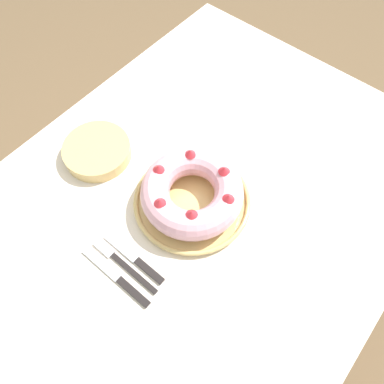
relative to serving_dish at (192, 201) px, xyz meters
The scene contains 8 objects.
ground_plane 0.73m from the serving_dish, 15.13° to the right, with size 8.00×8.00×0.00m, color brown.
dining_table 0.11m from the serving_dish, 15.13° to the right, with size 1.26×0.96×0.72m.
serving_dish is the anchor object (origin of this frame).
bundt_cake 0.05m from the serving_dish, 142.57° to the right, with size 0.25×0.25×0.08m.
fork 0.22m from the serving_dish, behind, with size 0.02×0.19×0.01m.
serving_knife 0.25m from the serving_dish, behind, with size 0.02×0.20×0.01m.
cake_knife 0.20m from the serving_dish, behind, with size 0.02×0.18×0.01m.
side_bowl 0.29m from the serving_dish, 99.61° to the left, with size 0.18×0.18×0.04m, color tan.
Camera 1 is at (-0.36, -0.27, 1.55)m, focal length 35.00 mm.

